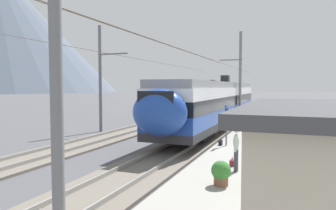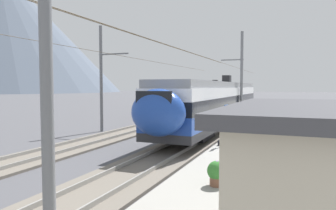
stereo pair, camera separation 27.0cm
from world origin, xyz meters
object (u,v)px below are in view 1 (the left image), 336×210
Objects in this scene: catenary_mast_far_side at (102,77)px; handbag_beside_passenger at (232,163)px; catenary_mast_mid at (239,78)px; handbag_near_sign at (221,142)px; platform_sign at (227,116)px; passenger_walking at (236,147)px; potted_plant_platform_edge at (221,172)px; train_near_platform at (215,102)px; train_far_track at (205,95)px; platform_shelter at (313,198)px; catenary_mast_west at (51,60)px.

catenary_mast_far_side is 118.88× the size of handbag_beside_passenger.
catenary_mast_mid is 1.00× the size of catenary_mast_far_side.
catenary_mast_far_side is 11.35m from handbag_near_sign.
platform_sign reaches higher than handbag_beside_passenger.
passenger_walking is 4.60× the size of handbag_beside_passenger.
catenary_mast_mid reaches higher than potted_plant_platform_edge.
train_near_platform reaches higher than potted_plant_platform_edge.
passenger_walking is at bearing -161.95° from handbag_near_sign.
train_far_track is at bearing 16.71° from handbag_beside_passenger.
handbag_beside_passenger is at bearing 18.62° from platform_shelter.
passenger_walking is 4.12× the size of handbag_near_sign.
platform_sign is (-8.30, -2.50, -0.30)m from train_near_platform.
handbag_near_sign is (-10.60, -0.66, -3.80)m from catenary_mast_mid.
potted_plant_platform_edge is (-6.87, -1.45, 0.30)m from handbag_near_sign.
train_far_track is 32.30m from handbag_beside_passenger.
train_near_platform reaches higher than platform_sign.
catenary_mast_mid reaches higher than platform_sign.
passenger_walking is 1.93m from potted_plant_platform_edge.
catenary_mast_west is at bearing -175.72° from train_near_platform.
catenary_mast_west reaches higher than handbag_beside_passenger.
platform_sign is 4.61m from handbag_beside_passenger.
platform_sign is 1.52m from handbag_near_sign.
train_far_track is 17.74m from catenary_mast_mid.
train_far_track is at bearing 17.08° from platform_shelter.
passenger_walking is (-31.68, -9.55, -0.99)m from train_far_track.
catenary_mast_far_side is at bearing 70.20° from platform_sign.
catenary_mast_mid reaches higher than train_near_platform.
catenary_mast_mid is at bearing 11.45° from platform_shelter.
potted_plant_platform_edge is at bearing -173.13° from catenary_mast_mid.
catenary_mast_mid is 16.06m from passenger_walking.
handbag_near_sign is at bearing -165.23° from train_near_platform.
train_near_platform is at bearing 16.02° from passenger_walking.
train_far_track is 36.76× the size of potted_plant_platform_edge.
train_near_platform is 0.57× the size of catenary_mast_mid.
platform_sign is 5.25m from passenger_walking.
potted_plant_platform_edge is (-17.47, -2.11, -3.50)m from catenary_mast_mid.
train_far_track reaches higher than handbag_beside_passenger.
handbag_beside_passenger is (-12.54, -3.55, -1.81)m from train_near_platform.
passenger_walking is at bearing -165.24° from platform_sign.
handbag_beside_passenger is (-30.88, -9.27, -1.81)m from train_far_track.
catenary_mast_mid is at bearing 5.21° from platform_sign.
catenary_mast_far_side is at bearing 30.56° from catenary_mast_west.
handbag_beside_passenger is (-7.95, -11.38, -3.84)m from catenary_mast_far_side.
platform_shelter is (-22.13, -4.48, -2.46)m from catenary_mast_mid.
platform_sign is at bearing 14.76° from passenger_walking.
handbag_beside_passenger is 0.45× the size of potted_plant_platform_edge.
platform_shelter is (-19.85, -6.02, -0.44)m from train_near_platform.
catenary_mast_mid reaches higher than handbag_near_sign.
catenary_mast_mid reaches higher than train_far_track.
catenary_mast_far_side reaches higher than platform_sign.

